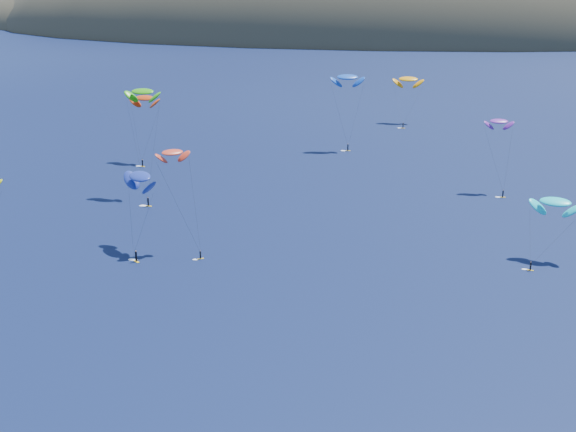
# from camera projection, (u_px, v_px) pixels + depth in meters

# --- Properties ---
(island) EXTENTS (730.00, 300.00, 210.00)m
(island) POSITION_uv_depth(u_px,v_px,m) (408.00, 42.00, 604.06)
(island) COLOR #3D3526
(island) RESTS_ON ground
(kitesurfer_1) EXTENTS (9.39, 10.55, 19.79)m
(kitesurfer_1) POSITION_uv_depth(u_px,v_px,m) (145.00, 98.00, 217.37)
(kitesurfer_1) COLOR yellow
(kitesurfer_1) RESTS_ON ground
(kitesurfer_3) EXTENTS (8.62, 13.54, 26.69)m
(kitesurfer_3) POSITION_uv_depth(u_px,v_px,m) (143.00, 92.00, 185.63)
(kitesurfer_3) COLOR yellow
(kitesurfer_3) RESTS_ON ground
(kitesurfer_4) EXTENTS (9.89, 6.46, 23.53)m
(kitesurfer_4) POSITION_uv_depth(u_px,v_px,m) (347.00, 77.00, 229.49)
(kitesurfer_4) COLOR yellow
(kitesurfer_4) RESTS_ON ground
(kitesurfer_5) EXTENTS (10.20, 11.05, 13.49)m
(kitesurfer_5) POSITION_uv_depth(u_px,v_px,m) (555.00, 202.00, 149.06)
(kitesurfer_5) COLOR yellow
(kitesurfer_5) RESTS_ON ground
(kitesurfer_6) EXTENTS (6.76, 8.51, 18.72)m
(kitesurfer_6) POSITION_uv_depth(u_px,v_px,m) (499.00, 122.00, 190.23)
(kitesurfer_6) COLOR yellow
(kitesurfer_6) RESTS_ON ground
(kitesurfer_9) EXTENTS (10.05, 8.43, 21.10)m
(kitesurfer_9) POSITION_uv_depth(u_px,v_px,m) (173.00, 153.00, 150.88)
(kitesurfer_9) COLOR yellow
(kitesurfer_9) RESTS_ON ground
(kitesurfer_10) EXTENTS (10.25, 14.36, 16.96)m
(kitesurfer_10) POSITION_uv_depth(u_px,v_px,m) (140.00, 177.00, 153.88)
(kitesurfer_10) COLOR yellow
(kitesurfer_10) RESTS_ON ground
(kitesurfer_11) EXTENTS (9.97, 13.36, 17.24)m
(kitesurfer_11) POSITION_uv_depth(u_px,v_px,m) (408.00, 79.00, 267.65)
(kitesurfer_11) COLOR yellow
(kitesurfer_11) RESTS_ON ground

